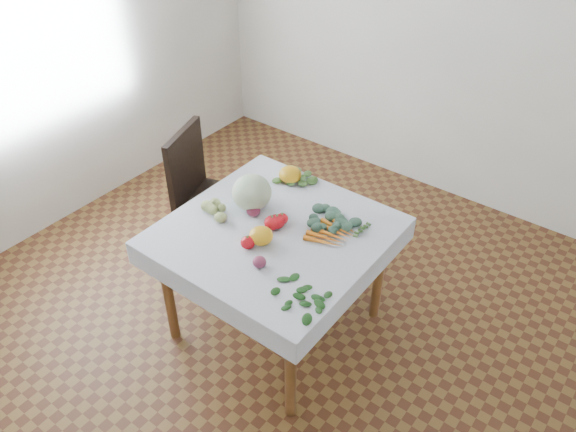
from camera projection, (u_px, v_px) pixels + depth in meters
name	position (u px, v px, depth m)	size (l,w,h in m)	color
ground	(277.00, 324.00, 3.50)	(4.00, 4.00, 0.00)	brown
back_wall	(449.00, 23.00, 3.95)	(4.00, 0.04, 2.70)	white
left_wall	(32.00, 42.00, 3.64)	(0.04, 4.00, 2.70)	white
table	(275.00, 244.00, 3.10)	(1.00, 1.00, 0.75)	brown
tablecloth	(275.00, 230.00, 3.04)	(1.12, 1.12, 0.01)	white
chair	(203.00, 189.00, 3.71)	(0.55, 0.55, 0.97)	black
cabbage	(252.00, 192.00, 3.15)	(0.23, 0.23, 0.20)	beige
tomato_a	(272.00, 223.00, 3.03)	(0.09, 0.09, 0.08)	red
tomato_b	(282.00, 219.00, 3.07)	(0.07, 0.07, 0.06)	red
tomato_c	(277.00, 221.00, 3.04)	(0.09, 0.09, 0.08)	red
tomato_d	(248.00, 242.00, 2.90)	(0.08, 0.08, 0.07)	red
heirloom_back	(290.00, 174.00, 3.39)	(0.14, 0.14, 0.10)	gold
heirloom_front	(261.00, 236.00, 2.93)	(0.13, 0.13, 0.09)	gold
onion_a	(253.00, 210.00, 3.13)	(0.08, 0.08, 0.07)	#5C1A3F
onion_b	(259.00, 262.00, 2.79)	(0.07, 0.07, 0.06)	#5C1A3F
tomatillo_cluster	(215.00, 212.00, 3.12)	(0.19, 0.12, 0.05)	#B0BF6E
carrot_bunch	(333.00, 233.00, 2.99)	(0.22, 0.26, 0.03)	orange
kale_bunch	(325.00, 221.00, 3.07)	(0.29, 0.27, 0.04)	#385C4C
basil_bunch	(300.00, 295.00, 2.64)	(0.27, 0.19, 0.01)	#1C5019
dill_bunch	(295.00, 177.00, 3.43)	(0.24, 0.23, 0.03)	#4E7F3A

